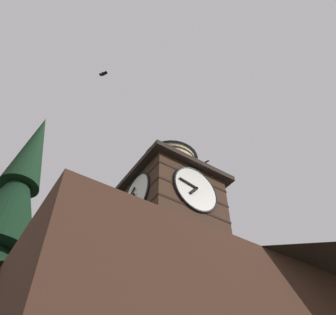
{
  "coord_description": "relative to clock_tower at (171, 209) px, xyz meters",
  "views": [
    {
      "loc": [
        8.57,
        8.43,
        1.57
      ],
      "look_at": [
        1.69,
        -1.92,
        13.85
      ],
      "focal_mm": 36.37,
      "sensor_mm": 36.0,
      "label": 1
    }
  ],
  "objects": [
    {
      "name": "flying_bird_high",
      "position": [
        -5.58,
        -3.46,
        8.66
      ],
      "size": [
        0.19,
        0.68,
        0.14
      ],
      "color": "black"
    },
    {
      "name": "flying_bird_low",
      "position": [
        4.36,
        -0.49,
        8.13
      ],
      "size": [
        0.43,
        0.52,
        0.14
      ],
      "color": "black"
    },
    {
      "name": "clock_tower",
      "position": [
        0.0,
        0.0,
        0.0
      ],
      "size": [
        4.31,
        4.31,
        7.78
      ],
      "color": "#422B1E",
      "rests_on": "building_main"
    }
  ]
}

